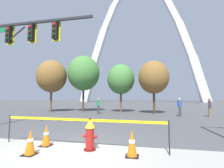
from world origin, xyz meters
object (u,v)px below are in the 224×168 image
Objects in this scene: traffic_signal_gantry at (14,48)px; traffic_cone_by_hydrant at (30,142)px; monument_arch at (140,46)px; fire_hydrant at (90,135)px; traffic_cone_mid_sidewalk at (46,135)px; pedestrian_walking_left at (180,107)px; traffic_cone_curb_edge at (132,143)px; pedestrian_walking_right at (98,106)px; pedestrian_standing_center at (210,107)px.

traffic_cone_by_hydrant is at bearing -40.74° from traffic_signal_gantry.
fire_hydrant is at bearing -89.37° from monument_arch.
traffic_cone_by_hydrant is 6.30m from traffic_signal_gantry.
pedestrian_walking_left is at bearing 59.92° from traffic_cone_mid_sidewalk.
traffic_signal_gantry reaches higher than traffic_cone_mid_sidewalk.
pedestrian_walking_right is (-4.43, 11.56, 0.46)m from traffic_cone_curb_edge.
fire_hydrant is 1.36× the size of traffic_cone_mid_sidewalk.
traffic_cone_mid_sidewalk is 2.94m from traffic_cone_curb_edge.
pedestrian_walking_right is (-10.04, 0.60, 0.00)m from pedestrian_standing_center.
pedestrian_walking_left is 2.38m from pedestrian_standing_center.
pedestrian_walking_left and pedestrian_standing_center have the same top height.
traffic_signal_gantry is at bearing -103.75° from pedestrian_walking_right.
monument_arch is at bearing 90.63° from fire_hydrant.
traffic_cone_curb_edge is 0.01× the size of monument_arch.
traffic_cone_by_hydrant is 1.00× the size of traffic_cone_mid_sidewalk.
pedestrian_walking_left reaches higher than traffic_cone_curb_edge.
traffic_cone_curb_edge is 12.39m from pedestrian_walking_right.
pedestrian_walking_right is (-7.66, 0.54, 0.00)m from pedestrian_walking_left.
traffic_cone_by_hydrant is at bearing -126.50° from pedestrian_standing_center.
traffic_cone_mid_sidewalk is (-0.07, 0.87, 0.00)m from traffic_cone_by_hydrant.
traffic_cone_by_hydrant is at bearing -153.26° from fire_hydrant.
pedestrian_standing_center and pedestrian_walking_right have the same top height.
traffic_cone_curb_edge is at bearing -69.04° from pedestrian_walking_right.
traffic_signal_gantry is 0.13× the size of monument_arch.
pedestrian_walking_left is 1.00× the size of pedestrian_standing_center.
traffic_cone_curb_edge is at bearing 9.17° from traffic_cone_by_hydrant.
fire_hydrant is 11.68m from pedestrian_walking_right.
traffic_cone_by_hydrant is 0.46× the size of pedestrian_standing_center.
traffic_cone_by_hydrant is 14.21m from pedestrian_standing_center.
pedestrian_walking_right is at bearing 175.96° from pedestrian_walking_left.
monument_arch is 53.86m from pedestrian_standing_center.
pedestrian_walking_left reaches higher than traffic_cone_by_hydrant.
pedestrian_walking_right is (-1.52, 11.14, 0.46)m from traffic_cone_mid_sidewalk.
traffic_cone_curb_edge is (2.91, -0.42, 0.00)m from traffic_cone_mid_sidewalk.
pedestrian_walking_left is at bearing 66.97° from fire_hydrant.
traffic_signal_gantry reaches higher than pedestrian_standing_center.
traffic_cone_by_hydrant is 0.88m from traffic_cone_mid_sidewalk.
pedestrian_walking_left and pedestrian_walking_right have the same top height.
pedestrian_walking_left is at bearing -4.04° from pedestrian_walking_right.
traffic_cone_by_hydrant is at bearing -117.86° from pedestrian_walking_left.
pedestrian_walking_right is at bearing 97.57° from traffic_cone_by_hydrant.
pedestrian_standing_center reaches higher than traffic_cone_by_hydrant.
pedestrian_walking_right reaches higher than traffic_cone_curb_edge.
fire_hydrant is 12.72m from pedestrian_standing_center.
traffic_signal_gantry is at bearing 154.86° from fire_hydrant.
fire_hydrant reaches higher than traffic_cone_curb_edge.
traffic_cone_mid_sidewalk is 0.46× the size of pedestrian_walking_left.
monument_arch reaches higher than pedestrian_walking_right.
pedestrian_walking_right reaches higher than fire_hydrant.
pedestrian_standing_center reaches higher than traffic_cone_mid_sidewalk.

